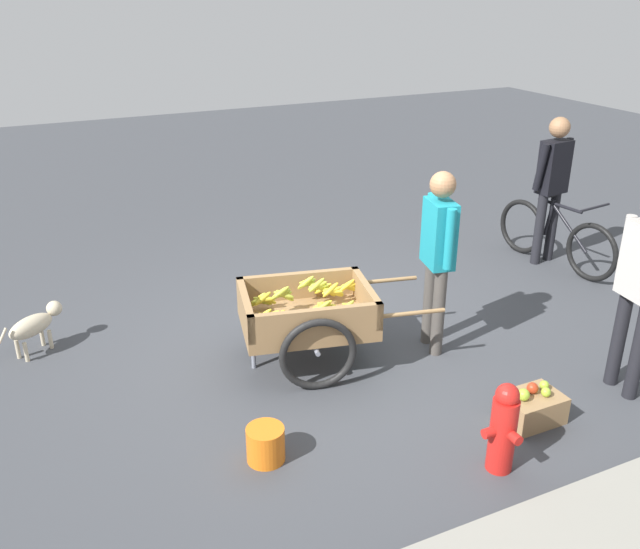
# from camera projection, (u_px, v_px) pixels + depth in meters

# --- Properties ---
(ground_plane) EXTENTS (24.00, 24.00, 0.00)m
(ground_plane) POSITION_uv_depth(u_px,v_px,m) (328.00, 344.00, 6.25)
(ground_plane) COLOR #3D3F44
(fruit_cart) EXTENTS (1.78, 1.12, 0.72)m
(fruit_cart) POSITION_uv_depth(u_px,v_px,m) (307.00, 316.00, 5.79)
(fruit_cart) COLOR #937047
(fruit_cart) RESTS_ON ground
(vendor_person) EXTENTS (0.27, 0.52, 1.64)m
(vendor_person) POSITION_uv_depth(u_px,v_px,m) (438.00, 246.00, 5.80)
(vendor_person) COLOR #4C4742
(vendor_person) RESTS_ON ground
(bicycle) EXTENTS (0.46, 1.65, 0.85)m
(bicycle) POSITION_uv_depth(u_px,v_px,m) (555.00, 237.00, 7.82)
(bicycle) COLOR black
(bicycle) RESTS_ON ground
(cyclist_person) EXTENTS (0.52, 0.24, 1.70)m
(cyclist_person) POSITION_uv_depth(u_px,v_px,m) (553.00, 177.00, 7.66)
(cyclist_person) COLOR black
(cyclist_person) RESTS_ON ground
(dog) EXTENTS (0.57, 0.43, 0.40)m
(dog) POSITION_uv_depth(u_px,v_px,m) (35.00, 324.00, 6.02)
(dog) COLOR beige
(dog) RESTS_ON ground
(fire_hydrant) EXTENTS (0.25, 0.25, 0.67)m
(fire_hydrant) POSITION_uv_depth(u_px,v_px,m) (503.00, 428.00, 4.53)
(fire_hydrant) COLOR red
(fire_hydrant) RESTS_ON ground
(plastic_bucket) EXTENTS (0.27, 0.27, 0.26)m
(plastic_bucket) POSITION_uv_depth(u_px,v_px,m) (266.00, 444.00, 4.70)
(plastic_bucket) COLOR orange
(plastic_bucket) RESTS_ON ground
(apple_crate) EXTENTS (0.44, 0.32, 0.31)m
(apple_crate) POSITION_uv_depth(u_px,v_px,m) (532.00, 407.00, 5.12)
(apple_crate) COLOR #99754C
(apple_crate) RESTS_ON ground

